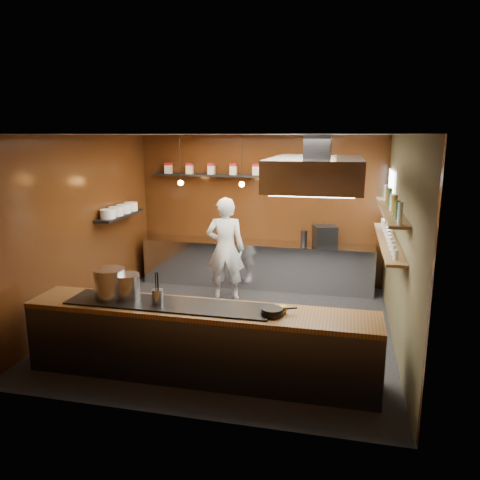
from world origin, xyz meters
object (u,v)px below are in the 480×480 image
(chef, at_px, (225,249))
(stockpot_small, at_px, (127,286))
(stockpot_large, at_px, (110,283))
(extractor_hood, at_px, (317,172))
(espresso_machine, at_px, (325,236))

(chef, bearing_deg, stockpot_small, 68.67)
(stockpot_small, distance_m, chef, 2.82)
(stockpot_large, distance_m, stockpot_small, 0.22)
(stockpot_small, bearing_deg, stockpot_large, -162.67)
(stockpot_large, distance_m, chef, 2.94)
(extractor_hood, distance_m, espresso_machine, 2.87)
(extractor_hood, height_order, espresso_machine, extractor_hood)
(stockpot_large, bearing_deg, extractor_hood, 25.07)
(stockpot_small, height_order, chef, chef)
(extractor_hood, xyz_separation_m, espresso_machine, (0.04, 2.50, -1.40))
(extractor_hood, relative_size, stockpot_small, 6.08)
(espresso_machine, distance_m, chef, 1.95)
(extractor_hood, relative_size, espresso_machine, 4.93)
(stockpot_large, relative_size, stockpot_small, 1.20)
(espresso_machine, xyz_separation_m, chef, (-1.75, -0.85, -0.15))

